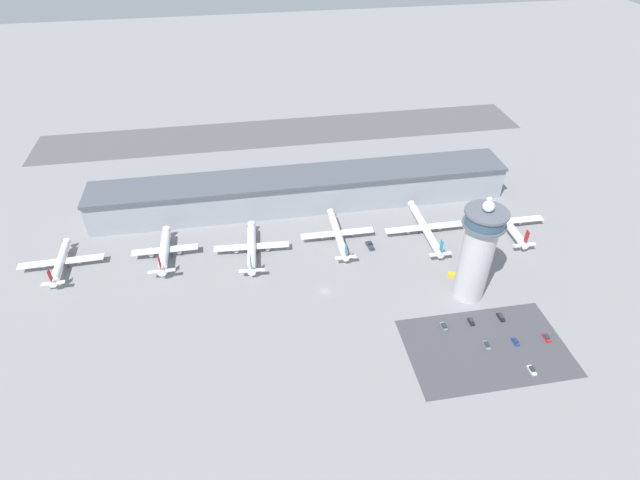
% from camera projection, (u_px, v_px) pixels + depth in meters
% --- Properties ---
extents(ground_plane, '(1000.00, 1000.00, 0.00)m').
position_uv_depth(ground_plane, '(325.00, 291.00, 224.92)').
color(ground_plane, gray).
extents(terminal_building, '(224.83, 25.00, 19.59)m').
position_uv_depth(terminal_building, '(302.00, 191.00, 273.32)').
color(terminal_building, '#9399A3').
rests_on(terminal_building, ground).
extents(runway_strip, '(337.25, 44.00, 0.01)m').
position_uv_depth(runway_strip, '(284.00, 132.00, 353.01)').
color(runway_strip, '#515154').
rests_on(runway_strip, ground).
extents(control_tower, '(17.66, 17.66, 49.50)m').
position_uv_depth(control_tower, '(477.00, 252.00, 208.83)').
color(control_tower, '#BCBCC1').
rests_on(control_tower, ground).
extents(parking_lot_surface, '(64.00, 40.00, 0.01)m').
position_uv_depth(parking_lot_surface, '(486.00, 347.00, 199.22)').
color(parking_lot_surface, '#424247').
rests_on(parking_lot_surface, ground).
extents(airplane_gate_alpha, '(38.60, 32.77, 11.89)m').
position_uv_depth(airplane_gate_alpha, '(61.00, 262.00, 234.61)').
color(airplane_gate_alpha, white).
rests_on(airplane_gate_alpha, ground).
extents(airplane_gate_bravo, '(31.48, 34.26, 14.04)m').
position_uv_depth(airplane_gate_bravo, '(165.00, 250.00, 240.73)').
color(airplane_gate_bravo, silver).
rests_on(airplane_gate_bravo, ground).
extents(airplane_gate_charlie, '(36.96, 38.41, 13.10)m').
position_uv_depth(airplane_gate_charlie, '(252.00, 247.00, 243.74)').
color(airplane_gate_charlie, silver).
rests_on(airplane_gate_charlie, ground).
extents(airplane_gate_delta, '(37.15, 40.40, 11.87)m').
position_uv_depth(airplane_gate_delta, '(338.00, 234.00, 251.91)').
color(airplane_gate_delta, white).
rests_on(airplane_gate_delta, ground).
extents(airplane_gate_echo, '(41.06, 45.65, 12.34)m').
position_uv_depth(airplane_gate_echo, '(425.00, 228.00, 255.99)').
color(airplane_gate_echo, white).
rests_on(airplane_gate_echo, ground).
extents(airplane_gate_foxtrot, '(41.74, 41.97, 12.90)m').
position_uv_depth(airplane_gate_foxtrot, '(506.00, 222.00, 259.65)').
color(airplane_gate_foxtrot, white).
rests_on(airplane_gate_foxtrot, ground).
extents(service_truck_catering, '(8.24, 4.61, 3.00)m').
position_uv_depth(service_truck_catering, '(457.00, 275.00, 231.96)').
color(service_truck_catering, black).
rests_on(service_truck_catering, ground).
extents(service_truck_fuel, '(3.32, 6.76, 2.74)m').
position_uv_depth(service_truck_fuel, '(370.00, 246.00, 249.42)').
color(service_truck_fuel, black).
rests_on(service_truck_fuel, ground).
extents(car_red_hatchback, '(2.04, 4.71, 1.57)m').
position_uv_depth(car_red_hatchback, '(444.00, 326.00, 207.26)').
color(car_red_hatchback, black).
rests_on(car_red_hatchback, ground).
extents(car_green_van, '(1.82, 4.23, 1.56)m').
position_uv_depth(car_green_van, '(515.00, 342.00, 200.85)').
color(car_green_van, black).
rests_on(car_green_van, ground).
extents(car_silver_sedan, '(1.94, 4.59, 1.57)m').
position_uv_depth(car_silver_sedan, '(532.00, 370.00, 189.77)').
color(car_silver_sedan, black).
rests_on(car_silver_sedan, ground).
extents(car_grey_coupe, '(2.02, 4.79, 1.39)m').
position_uv_depth(car_grey_coupe, '(487.00, 345.00, 199.39)').
color(car_grey_coupe, black).
rests_on(car_grey_coupe, ground).
extents(car_blue_compact, '(1.95, 4.82, 1.59)m').
position_uv_depth(car_blue_compact, '(501.00, 317.00, 211.36)').
color(car_blue_compact, black).
rests_on(car_blue_compact, ground).
extents(car_white_wagon, '(1.74, 4.09, 1.58)m').
position_uv_depth(car_white_wagon, '(471.00, 321.00, 209.44)').
color(car_white_wagon, black).
rests_on(car_white_wagon, ground).
extents(car_maroon_suv, '(1.88, 4.50, 1.58)m').
position_uv_depth(car_maroon_suv, '(547.00, 338.00, 202.49)').
color(car_maroon_suv, black).
rests_on(car_maroon_suv, ground).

